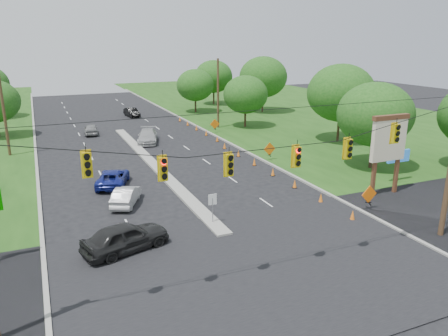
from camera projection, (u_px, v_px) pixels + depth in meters
name	position (u px, v px, depth m)	size (l,w,h in m)	color
ground	(256.00, 268.00, 22.65)	(160.00, 160.00, 0.00)	black
grass_right	(403.00, 139.00, 51.67)	(40.00, 160.00, 0.06)	#1E4714
cross_street	(256.00, 268.00, 22.65)	(160.00, 14.00, 0.02)	black
curb_left	(36.00, 153.00, 45.19)	(0.25, 110.00, 0.16)	gray
curb_right	(216.00, 137.00, 52.88)	(0.25, 110.00, 0.16)	gray
median	(153.00, 165.00, 41.12)	(1.00, 34.00, 0.18)	gray
median_sign	(213.00, 203.00, 27.51)	(0.55, 0.06, 2.05)	gray
signal_span	(267.00, 183.00, 20.33)	(25.60, 0.32, 9.00)	#422D1C
utility_pole_far_left	(4.00, 112.00, 42.99)	(0.28, 0.28, 9.00)	#422D1C
utility_pole_far_right	(218.00, 94.00, 56.91)	(0.28, 0.28, 9.00)	#422D1C
pylon_sign	(390.00, 143.00, 32.41)	(5.90, 2.30, 6.12)	#59331E
cone_0	(353.00, 215.00, 28.48)	(0.32, 0.32, 0.70)	orange
cone_1	(321.00, 198.00, 31.56)	(0.32, 0.32, 0.70)	orange
cone_2	(295.00, 184.00, 34.64)	(0.32, 0.32, 0.70)	orange
cone_3	(273.00, 172.00, 37.72)	(0.32, 0.32, 0.70)	orange
cone_4	(254.00, 162.00, 40.80)	(0.32, 0.32, 0.70)	orange
cone_5	(238.00, 153.00, 43.88)	(0.32, 0.32, 0.70)	orange
cone_6	(225.00, 146.00, 46.96)	(0.32, 0.32, 0.70)	orange
cone_7	(217.00, 139.00, 50.26)	(0.32, 0.32, 0.70)	orange
cone_8	(206.00, 133.00, 53.34)	(0.32, 0.32, 0.70)	orange
cone_9	(196.00, 128.00, 56.42)	(0.32, 0.32, 0.70)	orange
cone_10	(188.00, 123.00, 59.50)	(0.32, 0.32, 0.70)	orange
cone_11	(180.00, 119.00, 62.58)	(0.32, 0.32, 0.70)	orange
work_sign_0	(369.00, 195.00, 29.97)	(1.27, 0.58, 1.37)	black
work_sign_1	(270.00, 149.00, 42.29)	(1.27, 0.58, 1.37)	black
work_sign_2	(215.00, 124.00, 54.60)	(1.27, 0.58, 1.37)	black
tree_7	(375.00, 114.00, 38.65)	(6.72, 6.72, 7.84)	black
tree_8	(341.00, 93.00, 48.79)	(7.56, 7.56, 8.82)	black
tree_9	(245.00, 95.00, 57.41)	(5.88, 5.88, 6.86)	black
tree_10	(263.00, 77.00, 68.90)	(7.56, 7.56, 8.82)	black
tree_11	(214.00, 77.00, 77.23)	(6.72, 6.72, 7.84)	black
tree_12	(195.00, 85.00, 68.97)	(5.88, 5.88, 6.86)	black
black_sedan	(126.00, 237.00, 24.22)	(1.97, 4.91, 1.67)	black
white_sedan	(126.00, 196.00, 31.10)	(1.39, 3.98, 1.31)	#B6B6B6
blue_pickup	(113.00, 178.00, 35.13)	(2.20, 4.76, 1.32)	navy
silver_car_far	(148.00, 136.00, 49.64)	(2.10, 5.16, 1.50)	#A9A9A9
silver_car_oncoming	(91.00, 129.00, 53.87)	(1.57, 3.91, 1.33)	gray
dark_car_receding	(132.00, 112.00, 66.19)	(1.41, 4.06, 1.34)	black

